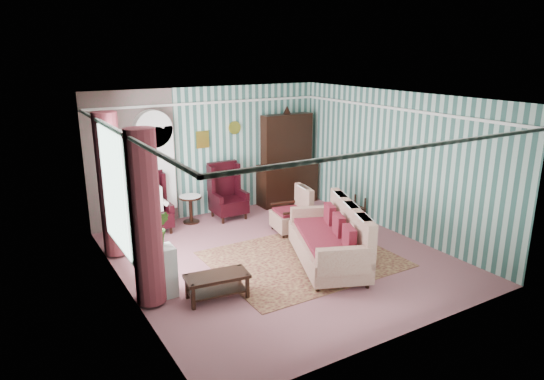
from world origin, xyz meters
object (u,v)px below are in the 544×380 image
nest_table (353,208)px  coffee_table (217,287)px  dresser_hutch (288,156)px  seated_woman (152,205)px  floral_armchair (291,212)px  round_side_table (191,209)px  bookcase (156,175)px  wingback_right (228,191)px  sofa (327,239)px  plant_stand (157,273)px  wingback_left (152,204)px

nest_table → coffee_table: (-4.11, -1.72, -0.07)m
dresser_hutch → seated_woman: 3.56m
dresser_hutch → floral_armchair: bearing=-120.6°
round_side_table → coffee_table: 3.55m
bookcase → nest_table: 4.37m
dresser_hutch → wingback_right: size_ratio=1.89×
sofa → coffee_table: sofa is taller
sofa → floral_armchair: bearing=11.1°
seated_woman → sofa: bearing=-55.5°
wingback_right → floral_armchair: size_ratio=1.42×
wingback_right → round_side_table: size_ratio=2.08×
wingback_right → nest_table: wingback_right is taller
bookcase → plant_stand: size_ratio=2.80×
dresser_hutch → nest_table: size_ratio=4.37×
floral_armchair → nest_table: bearing=-84.0°
bookcase → seated_woman: 0.70m
bookcase → wingback_right: bookcase is taller
dresser_hutch → round_side_table: 2.75m
wingback_left → wingback_right: size_ratio=1.00×
dresser_hutch → coffee_table: size_ratio=2.46×
plant_stand → sofa: bearing=-7.4°
wingback_left → sofa: bearing=-55.5°
dresser_hutch → wingback_left: dresser_hutch is taller
coffee_table → floral_armchair: bearing=35.6°
plant_stand → bookcase: bearing=71.5°
seated_woman → coffee_table: (-0.04, -3.27, -0.39)m
plant_stand → coffee_table: plant_stand is taller
wingback_right → floral_armchair: (0.72, -1.47, -0.18)m
floral_armchair → plant_stand: bearing=120.4°
nest_table → plant_stand: bearing=-166.2°
plant_stand → coffee_table: (0.76, -0.52, -0.20)m
wingback_left → coffee_table: size_ratio=1.30×
sofa → nest_table: bearing=-28.4°
dresser_hutch → plant_stand: 5.31m
floral_armchair → coffee_table: (-2.52, -1.80, -0.24)m
nest_table → coffee_table: size_ratio=0.56×
wingback_left → seated_woman: (0.00, 0.00, -0.04)m
nest_table → seated_woman: bearing=159.2°
seated_woman → dresser_hutch: bearing=4.4°
seated_woman → plant_stand: (-0.80, -2.75, -0.19)m
wingback_left → seated_woman: size_ratio=1.06×
wingback_left → sofa: 3.80m
wingback_left → wingback_right: bearing=0.0°
seated_woman → round_side_table: 0.96m
nest_table → wingback_right: bearing=146.3°
nest_table → floral_armchair: 1.61m
dresser_hutch → plant_stand: bearing=-144.9°
dresser_hutch → sofa: bearing=-111.6°
nest_table → coffee_table: bearing=-157.3°
seated_woman → sofa: (2.15, -3.13, -0.11)m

